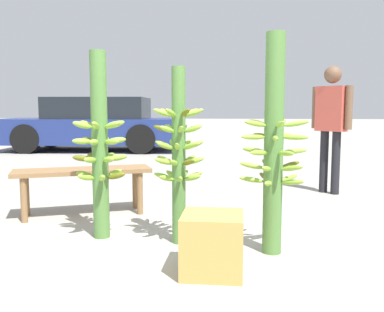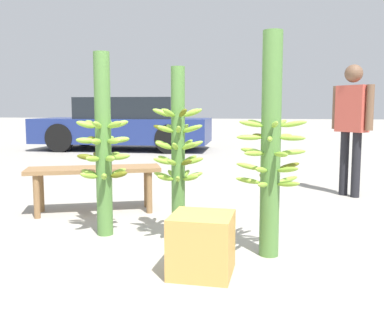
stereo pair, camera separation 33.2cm
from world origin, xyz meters
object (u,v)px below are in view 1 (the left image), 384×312
parked_car (94,125)px  produce_crate (212,244)px  banana_stalk_left (100,147)px  banana_stalk_right (274,146)px  banana_stalk_center (179,152)px  vendor_person (331,117)px  market_bench (83,176)px

parked_car → produce_crate: bearing=-160.1°
banana_stalk_left → parked_car: bearing=109.5°
banana_stalk_right → parked_car: bearing=117.9°
banana_stalk_center → banana_stalk_right: banana_stalk_right is taller
vendor_person → market_bench: (-2.63, -1.39, -0.55)m
banana_stalk_left → market_bench: (-0.41, 0.69, -0.36)m
vendor_person → market_bench: bearing=-108.5°
banana_stalk_right → produce_crate: 0.84m
banana_stalk_right → market_bench: 2.03m
banana_stalk_right → market_bench: (-1.76, 0.92, -0.39)m
market_bench → parked_car: bearing=84.9°
parked_car → produce_crate: (3.42, -7.66, -0.45)m
banana_stalk_center → parked_car: bearing=113.8°
produce_crate → banana_stalk_right: bearing=47.3°
banana_stalk_left → produce_crate: bearing=-35.1°
banana_stalk_left → vendor_person: vendor_person is taller
banana_stalk_right → parked_car: 8.18m
banana_stalk_center → produce_crate: bearing=-63.2°
banana_stalk_right → vendor_person: banana_stalk_right is taller
vendor_person → produce_crate: vendor_person is taller
vendor_person → parked_car: size_ratio=0.35×
banana_stalk_right → parked_car: banana_stalk_right is taller
banana_stalk_left → banana_stalk_right: banana_stalk_right is taller
banana_stalk_center → market_bench: 1.35m
banana_stalk_right → produce_crate: bearing=-132.7°
banana_stalk_right → parked_car: (-3.83, 7.22, -0.14)m
banana_stalk_right → vendor_person: 2.47m
banana_stalk_right → vendor_person: (0.87, 2.31, 0.16)m
produce_crate → banana_stalk_center: bearing=116.8°
banana_stalk_left → banana_stalk_center: banana_stalk_left is taller
banana_stalk_left → market_bench: banana_stalk_left is taller
parked_car → banana_stalk_center: bearing=-160.4°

